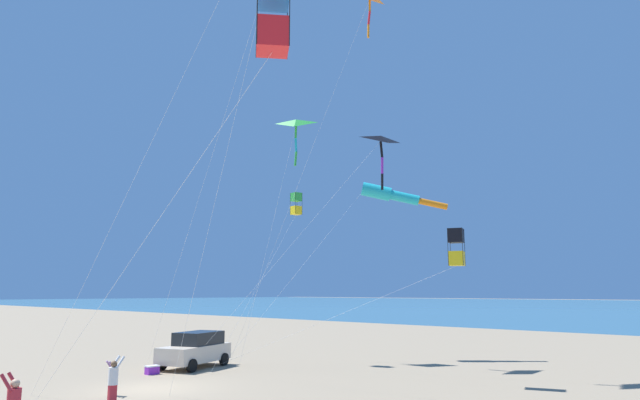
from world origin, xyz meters
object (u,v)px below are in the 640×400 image
parked_car (196,349)px  cooler_box (152,370)px  person_child_green_jacket (113,376)px  kite_delta_rainbow_low_near (296,123)px  kite_box_striped_overhead (273,14)px  kite_box_checkered_midright (296,204)px  person_child_grey_jacket (113,379)px  kite_delta_red_high_left (381,140)px  kite_box_blue_topmost (456,247)px  kite_windsock_long_streamer_left (391,195)px

parked_car → cooler_box: bearing=10.4°
parked_car → person_child_green_jacket: size_ratio=3.51×
parked_car → kite_delta_rainbow_low_near: 15.24m
person_child_green_jacket → kite_box_striped_overhead: kite_box_striped_overhead is taller
cooler_box → kite_delta_rainbow_low_near: 17.23m
kite_delta_rainbow_low_near → kite_box_striped_overhead: 22.72m
kite_box_checkered_midright → person_child_green_jacket: bearing=11.2°
cooler_box → person_child_grey_jacket: person_child_grey_jacket is taller
parked_car → person_child_green_jacket: bearing=33.4°
person_child_green_jacket → kite_delta_red_high_left: (-14.63, 2.19, 12.03)m
kite_delta_red_high_left → kite_box_blue_topmost: bearing=65.4°
cooler_box → kite_box_striped_overhead: bearing=67.7°
person_child_green_jacket → kite_box_checkered_midright: kite_box_checkered_midright is taller
parked_car → kite_delta_rainbow_low_near: size_ratio=0.31×
person_child_grey_jacket → kite_delta_red_high_left: kite_delta_red_high_left is taller
parked_car → kite_delta_red_high_left: kite_delta_red_high_left is taller
person_child_green_jacket → person_child_grey_jacket: 2.19m
kite_windsock_long_streamer_left → kite_box_striped_overhead: size_ratio=1.07×
kite_delta_rainbow_low_near → kite_box_checkered_midright: bearing=47.6°
kite_box_blue_topmost → kite_windsock_long_streamer_left: 11.31m
kite_delta_rainbow_low_near → person_child_green_jacket: bearing=15.3°
parked_car → kite_box_checkered_midright: 10.04m
parked_car → person_child_grey_jacket: bearing=39.7°
cooler_box → kite_box_striped_overhead: kite_box_striped_overhead is taller
person_child_green_jacket → kite_windsock_long_streamer_left: 20.52m
kite_box_checkered_midright → kite_box_striped_overhead: 20.71m
person_child_grey_jacket → parked_car: bearing=-140.3°
person_child_green_jacket → kite_delta_rainbow_low_near: kite_delta_rainbow_low_near is taller
kite_box_blue_topmost → kite_delta_rainbow_low_near: (-1.56, -12.13, 8.76)m
person_child_grey_jacket → kite_windsock_long_streamer_left: 21.35m
kite_delta_red_high_left → kite_box_blue_topmost: size_ratio=1.01×
parked_car → kite_box_blue_topmost: (-4.89, 13.02, 5.02)m
kite_box_checkered_midright → kite_delta_rainbow_low_near: size_ratio=0.64×
kite_box_blue_topmost → kite_box_checkered_midright: 11.38m
kite_windsock_long_streamer_left → kite_box_checkered_midright: (6.03, -2.64, -1.00)m
kite_box_checkered_midright → kite_box_striped_overhead: size_ratio=0.86×
person_child_grey_jacket → kite_windsock_long_streamer_left: size_ratio=0.14×
person_child_green_jacket → kite_box_blue_topmost: kite_box_blue_topmost is taller
kite_box_checkered_midright → kite_box_striped_overhead: bearing=44.4°
kite_box_striped_overhead → kite_box_checkered_midright: bearing=-135.6°
person_child_grey_jacket → kite_box_striped_overhead: 14.02m
person_child_grey_jacket → kite_box_blue_topmost: size_ratio=0.13×
kite_box_blue_topmost → kite_delta_rainbow_low_near: 15.04m
cooler_box → kite_delta_red_high_left: kite_delta_red_high_left is taller
parked_car → person_child_grey_jacket: (7.80, 6.48, -0.02)m
kite_delta_rainbow_low_near → person_child_grey_jacket: bearing=21.4°
cooler_box → person_child_green_jacket: 5.70m
cooler_box → kite_delta_rainbow_low_near: size_ratio=0.04×
kite_delta_red_high_left → kite_windsock_long_streamer_left: size_ratio=1.08×
kite_box_blue_topmost → kite_box_striped_overhead: (14.31, 3.57, 4.55)m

